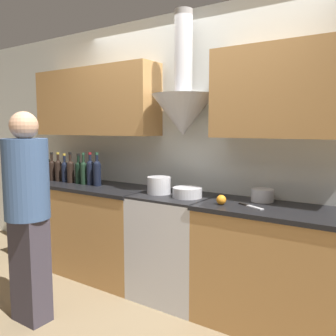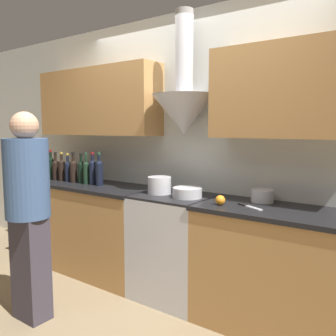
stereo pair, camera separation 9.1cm
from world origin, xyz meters
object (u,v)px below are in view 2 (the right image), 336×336
object	(u,v)px
wine_bottle_0	(46,167)
orange_fruit	(220,200)
stove_range	(175,246)
wine_bottle_1	(51,167)
wine_bottle_2	(56,169)
wine_bottle_9	(99,172)
mixing_bowl	(187,193)
stock_pot	(159,185)
person_foreground_left	(28,207)
wine_bottle_6	(81,171)
wine_bottle_7	(86,171)
wine_bottle_8	(93,171)
wine_bottle_3	(62,169)
wine_bottle_5	(73,170)
saucepan	(262,196)
wine_bottle_4	(68,170)

from	to	relation	value
wine_bottle_0	orange_fruit	bearing A→B (deg)	-2.37
stove_range	wine_bottle_1	size ratio (longest dim) A/B	2.76
orange_fruit	wine_bottle_2	bearing A→B (deg)	177.56
wine_bottle_9	mixing_bowl	xyz separation A→B (m)	(1.07, -0.00, -0.10)
stock_pot	person_foreground_left	xyz separation A→B (m)	(-0.57, -0.95, -0.10)
orange_fruit	person_foreground_left	bearing A→B (deg)	-145.53
wine_bottle_2	wine_bottle_6	size ratio (longest dim) A/B	0.99
stock_pot	stove_range	bearing A→B (deg)	9.39
wine_bottle_7	wine_bottle_8	bearing A→B (deg)	10.59
wine_bottle_7	orange_fruit	world-z (taller)	wine_bottle_7
wine_bottle_2	wine_bottle_3	xyz separation A→B (m)	(0.10, 0.00, 0.00)
stove_range	mixing_bowl	xyz separation A→B (m)	(0.15, -0.03, 0.51)
wine_bottle_5	saucepan	bearing A→B (deg)	5.56
wine_bottle_1	wine_bottle_6	size ratio (longest dim) A/B	1.06
wine_bottle_2	orange_fruit	bearing A→B (deg)	-2.44
wine_bottle_4	wine_bottle_7	distance (m)	0.30
wine_bottle_6	orange_fruit	world-z (taller)	wine_bottle_6
wine_bottle_4	wine_bottle_9	bearing A→B (deg)	1.19
orange_fruit	saucepan	world-z (taller)	saucepan
wine_bottle_3	wine_bottle_4	xyz separation A→B (m)	(0.11, -0.00, -0.01)
wine_bottle_9	saucepan	xyz separation A→B (m)	(1.66, 0.19, -0.09)
wine_bottle_3	wine_bottle_5	world-z (taller)	wine_bottle_5
wine_bottle_0	wine_bottle_1	world-z (taller)	wine_bottle_1
wine_bottle_0	wine_bottle_3	bearing A→B (deg)	-0.55
wine_bottle_1	person_foreground_left	size ratio (longest dim) A/B	0.21
wine_bottle_5	wine_bottle_1	bearing A→B (deg)	-179.64
wine_bottle_5	wine_bottle_6	bearing A→B (deg)	6.61
wine_bottle_9	stock_pot	size ratio (longest dim) A/B	1.61
wine_bottle_5	saucepan	size ratio (longest dim) A/B	1.85
wine_bottle_9	wine_bottle_0	bearing A→B (deg)	-179.62
wine_bottle_0	wine_bottle_5	xyz separation A→B (m)	(0.50, -0.00, -0.00)
wine_bottle_2	wine_bottle_3	bearing A→B (deg)	1.48
wine_bottle_9	person_foreground_left	size ratio (longest dim) A/B	0.21
person_foreground_left	wine_bottle_6	bearing A→B (deg)	116.89
wine_bottle_4	person_foreground_left	distance (m)	1.18
wine_bottle_3	saucepan	xyz separation A→B (m)	(2.25, 0.20, -0.08)
stove_range	wine_bottle_0	xyz separation A→B (m)	(-1.81, -0.03, 0.60)
wine_bottle_8	stove_range	bearing A→B (deg)	1.15
orange_fruit	mixing_bowl	bearing A→B (deg)	164.55
wine_bottle_6	saucepan	distance (m)	1.95
wine_bottle_6	mixing_bowl	bearing A→B (deg)	-0.25
wine_bottle_4	mixing_bowl	world-z (taller)	wine_bottle_4
wine_bottle_4	wine_bottle_7	bearing A→B (deg)	0.43
stove_range	person_foreground_left	size ratio (longest dim) A/B	0.57
stock_pot	saucepan	distance (m)	0.91
wine_bottle_5	wine_bottle_6	distance (m)	0.11
wine_bottle_0	wine_bottle_1	bearing A→B (deg)	-2.62
wine_bottle_0	saucepan	distance (m)	2.56
wine_bottle_2	saucepan	xyz separation A→B (m)	(2.36, 0.20, -0.08)
wine_bottle_7	person_foreground_left	world-z (taller)	person_foreground_left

